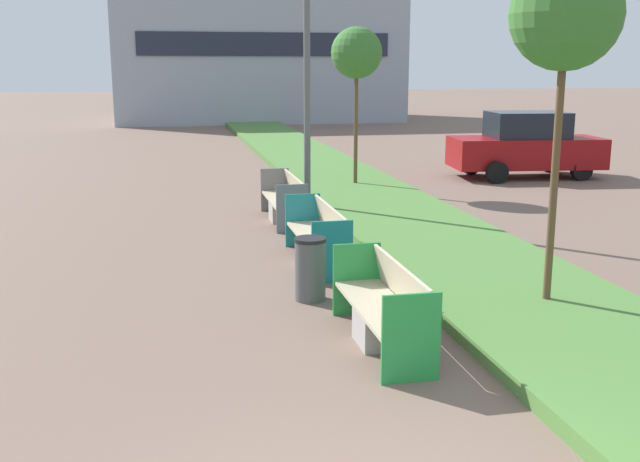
# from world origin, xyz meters

# --- Properties ---
(planter_grass_strip) EXTENTS (2.80, 120.00, 0.18)m
(planter_grass_strip) POSITION_xyz_m (3.20, 12.00, 0.09)
(planter_grass_strip) COLOR #4C7A38
(planter_grass_strip) RESTS_ON ground
(building_backdrop) EXTENTS (15.74, 9.09, 7.63)m
(building_backdrop) POSITION_xyz_m (4.00, 40.41, 3.82)
(building_backdrop) COLOR #939EAD
(building_backdrop) RESTS_ON ground
(bench_green_frame) EXTENTS (0.65, 2.22, 0.94)m
(bench_green_frame) POSITION_xyz_m (0.94, 3.84, 0.37)
(bench_green_frame) COLOR #9E9B96
(bench_green_frame) RESTS_ON ground
(bench_teal_frame) EXTENTS (0.65, 2.41, 0.94)m
(bench_teal_frame) POSITION_xyz_m (0.94, 7.54, 0.38)
(bench_teal_frame) COLOR #9E9B96
(bench_teal_frame) RESTS_ON ground
(bench_grey_frame) EXTENTS (0.65, 2.31, 0.94)m
(bench_grey_frame) POSITION_xyz_m (0.94, 10.96, 0.37)
(bench_grey_frame) COLOR #9E9B96
(bench_grey_frame) RESTS_ON ground
(litter_bin) EXTENTS (0.44, 0.44, 0.87)m
(litter_bin) POSITION_xyz_m (0.43, 5.64, 0.44)
(litter_bin) COLOR #4C4F51
(litter_bin) RESTS_ON ground
(street_lamp_post) EXTENTS (0.24, 0.44, 7.31)m
(street_lamp_post) POSITION_xyz_m (1.55, 11.67, 4.04)
(street_lamp_post) COLOR #56595B
(street_lamp_post) RESTS_ON ground
(sapling_tree_near) EXTENTS (1.36, 1.36, 4.43)m
(sapling_tree_near) POSITION_xyz_m (3.35, 4.52, 3.73)
(sapling_tree_near) COLOR brown
(sapling_tree_near) RESTS_ON ground
(sapling_tree_far) EXTENTS (1.28, 1.28, 4.09)m
(sapling_tree_far) POSITION_xyz_m (3.35, 14.51, 3.42)
(sapling_tree_far) COLOR brown
(sapling_tree_far) RESTS_ON ground
(parked_car_distant) EXTENTS (4.37, 2.21, 1.86)m
(parked_car_distant) POSITION_xyz_m (8.63, 15.60, 0.91)
(parked_car_distant) COLOR maroon
(parked_car_distant) RESTS_ON ground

